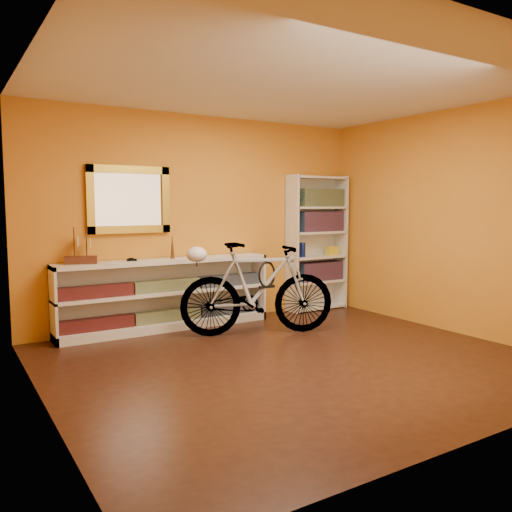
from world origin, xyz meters
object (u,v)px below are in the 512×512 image
console_unit (167,294)px  helmet (197,254)px  bookcase (317,243)px  bicycle (258,289)px

console_unit → helmet: 0.76m
bookcase → console_unit: bearing=-179.4°
console_unit → bicycle: bearing=-44.3°
helmet → console_unit: bearing=105.4°
console_unit → bicycle: 1.12m
console_unit → bicycle: size_ratio=1.43×
console_unit → bookcase: size_ratio=1.37×
bookcase → bicycle: (-1.49, -0.80, -0.42)m
helmet → bookcase: bearing=14.7°
bookcase → helmet: bearing=-165.3°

